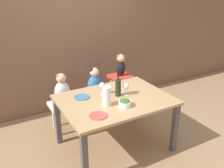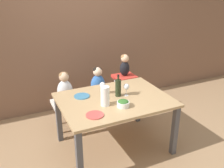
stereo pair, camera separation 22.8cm
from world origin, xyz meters
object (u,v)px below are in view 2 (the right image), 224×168
at_px(paper_towel_roll, 105,96).
at_px(salad_bowl_large, 123,103).
at_px(person_baby_right, 125,64).
at_px(dinner_plate_back_left, 82,96).
at_px(wine_glass_far, 103,85).
at_px(person_child_center, 98,82).
at_px(chair_far_center, 98,99).
at_px(chair_right_highchair, 124,85).
at_px(person_child_left, 65,88).
at_px(wine_bottle, 118,87).
at_px(wine_glass_near, 126,87).
at_px(chair_far_left, 66,106).
at_px(dinner_plate_front_left, 95,115).

height_order(paper_towel_roll, salad_bowl_large, paper_towel_roll).
bearing_deg(person_baby_right, dinner_plate_back_left, -149.80).
bearing_deg(wine_glass_far, person_child_center, 74.63).
bearing_deg(wine_glass_far, chair_far_center, 74.60).
height_order(chair_right_highchair, person_baby_right, person_baby_right).
bearing_deg(chair_far_center, dinner_plate_back_left, -129.65).
bearing_deg(chair_right_highchair, person_child_left, 179.95).
xyz_separation_m(chair_right_highchair, wine_glass_far, (-0.64, -0.58, 0.33)).
bearing_deg(salad_bowl_large, chair_far_center, 85.64).
distance_m(wine_bottle, paper_towel_roll, 0.32).
bearing_deg(wine_bottle, wine_glass_near, -19.86).
bearing_deg(paper_towel_roll, dinner_plate_back_left, 116.90).
relative_size(person_child_left, paper_towel_roll, 1.94).
xyz_separation_m(paper_towel_roll, salad_bowl_large, (0.19, -0.13, -0.08)).
bearing_deg(wine_glass_far, person_baby_right, 42.09).
bearing_deg(salad_bowl_large, wine_bottle, 74.80).
bearing_deg(chair_right_highchair, chair_far_left, 180.00).
bearing_deg(wine_bottle, person_baby_right, 56.67).
bearing_deg(person_child_left, chair_far_center, -0.09).
height_order(person_baby_right, paper_towel_roll, person_baby_right).
height_order(paper_towel_roll, dinner_plate_back_left, paper_towel_roll).
bearing_deg(wine_glass_near, chair_right_highchair, 63.88).
bearing_deg(person_child_left, person_baby_right, 0.02).
xyz_separation_m(person_child_center, dinner_plate_front_left, (-0.48, -1.09, 0.07)).
bearing_deg(wine_glass_near, wine_glass_far, 145.21).
height_order(person_baby_right, wine_bottle, person_baby_right).
height_order(chair_far_center, dinner_plate_back_left, dinner_plate_back_left).
distance_m(person_baby_right, wine_glass_far, 0.87).
xyz_separation_m(chair_far_center, wine_glass_near, (0.11, -0.77, 0.50)).
relative_size(wine_glass_near, dinner_plate_back_left, 0.82).
relative_size(wine_glass_far, dinner_plate_back_left, 0.82).
distance_m(person_child_left, dinner_plate_back_left, 0.56).
bearing_deg(dinner_plate_back_left, wine_glass_far, -7.55).
relative_size(chair_far_center, person_child_left, 0.94).
relative_size(chair_far_left, chair_right_highchair, 0.63).
height_order(person_child_left, wine_glass_near, person_child_left).
height_order(chair_far_left, paper_towel_roll, paper_towel_roll).
distance_m(chair_right_highchair, dinner_plate_front_left, 1.47).
distance_m(chair_far_left, chair_right_highchair, 1.05).
relative_size(person_child_center, wine_bottle, 1.60).
distance_m(person_child_left, paper_towel_roll, 0.97).
distance_m(chair_far_left, wine_glass_near, 1.13).
height_order(person_child_center, salad_bowl_large, person_child_center).
bearing_deg(salad_bowl_large, chair_right_highchair, 61.43).
bearing_deg(chair_right_highchair, person_child_center, 179.90).
distance_m(paper_towel_roll, dinner_plate_back_left, 0.43).
height_order(wine_bottle, salad_bowl_large, wine_bottle).
distance_m(person_child_left, wine_glass_far, 0.72).
xyz_separation_m(chair_far_center, person_child_left, (-0.55, 0.00, 0.31)).
relative_size(paper_towel_roll, wine_glass_near, 1.46).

